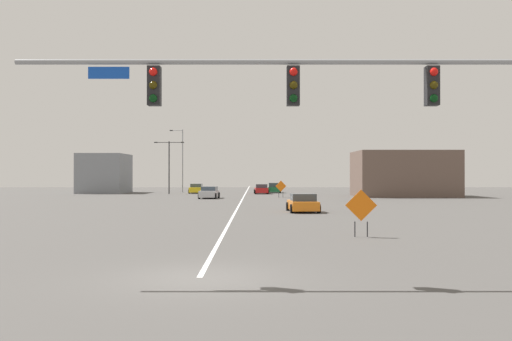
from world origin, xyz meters
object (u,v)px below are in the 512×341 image
Objects in this scene: car_orange_approaching at (304,203)px; car_green_passing at (275,188)px; car_yellow_distant at (198,189)px; car_red_mid at (263,189)px; street_lamp_near_left at (170,162)px; car_silver_far at (210,193)px; street_lamp_mid_left at (183,158)px; traffic_signal_assembly at (364,97)px; construction_sign_right_lane at (282,187)px; construction_sign_left_lane at (362,207)px.

car_green_passing is at bearing 91.02° from car_orange_approaching.
car_yellow_distant is 9.73m from car_red_mid.
car_silver_far is (6.87, -14.53, -3.82)m from street_lamp_near_left.
car_green_passing reaches higher than car_orange_approaching.
car_orange_approaching is at bearing -73.10° from car_yellow_distant.
street_lamp_near_left reaches higher than car_red_mid.
car_silver_far is at bearing -73.94° from street_lamp_mid_left.
car_yellow_distant is at bearing -171.90° from car_green_passing.
traffic_signal_assembly is at bearing -80.04° from car_yellow_distant.
street_lamp_near_left is 3.68× the size of construction_sign_right_lane.
street_lamp_mid_left reaches higher than traffic_signal_assembly.
construction_sign_left_lane is at bearing 79.48° from traffic_signal_assembly.
car_green_passing is at bearing 15.75° from street_lamp_near_left.
street_lamp_mid_left is 21.83m from car_silver_far.
car_green_passing is (-1.94, 57.44, -0.60)m from construction_sign_left_lane.
street_lamp_mid_left is 2.14× the size of car_yellow_distant.
traffic_signal_assembly is 62.99m from car_red_mid.
traffic_signal_assembly is 26.03m from car_orange_approaching.
street_lamp_near_left is 1.86× the size of car_green_passing.
car_yellow_distant is 17.44m from car_silver_far.
construction_sign_left_lane is (16.84, -53.24, -3.16)m from street_lamp_near_left.
car_yellow_distant is 1.13× the size of car_green_passing.
construction_sign_right_lane is at bearing 89.89° from traffic_signal_assembly.
car_green_passing is (11.33, 1.61, 0.04)m from car_yellow_distant.
car_red_mid is at bearing 0.03° from street_lamp_near_left.
car_silver_far is at bearing 111.21° from car_orange_approaching.
construction_sign_left_lane reaches higher than car_yellow_distant.
street_lamp_mid_left reaches higher than construction_sign_right_lane.
traffic_signal_assembly is at bearing -100.52° from construction_sign_left_lane.
car_silver_far is at bearing -112.70° from car_red_mid.
car_red_mid reaches higher than car_silver_far.
car_yellow_distant is at bearing 100.89° from car_silver_far.
car_red_mid is at bearing 91.92° from traffic_signal_assembly.
street_lamp_near_left is at bearing -144.09° from car_yellow_distant.
street_lamp_mid_left reaches higher than car_green_passing.
traffic_signal_assembly reaches higher than construction_sign_right_lane.
car_yellow_distant is (3.58, 2.59, -3.80)m from street_lamp_near_left.
traffic_signal_assembly reaches higher than car_orange_approaching.
traffic_signal_assembly is 64.60m from street_lamp_near_left.
construction_sign_left_lane is at bearing -85.82° from car_red_mid.
car_green_passing is at bearing 91.93° from construction_sign_left_lane.
car_orange_approaching is 1.04× the size of car_green_passing.
street_lamp_near_left is 19.70m from construction_sign_right_lane.
street_lamp_mid_left is 4.57× the size of construction_sign_left_lane.
car_green_passing reaches higher than car_red_mid.
construction_sign_right_lane reaches higher than car_orange_approaching.
street_lamp_mid_left is 2.41× the size of car_green_passing.
car_red_mid is at bearing -26.51° from street_lamp_mid_left.
car_yellow_distant is 1.08× the size of car_orange_approaching.
traffic_signal_assembly is at bearing -90.11° from construction_sign_right_lane.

